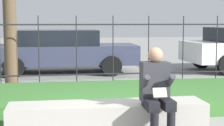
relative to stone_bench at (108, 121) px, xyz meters
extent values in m
cube|color=#ADA89E|center=(0.00, 0.00, 0.03)|extent=(2.80, 0.60, 0.46)
cube|color=black|center=(0.51, -0.43, 0.32)|extent=(0.15, 0.42, 0.13)
cylinder|color=black|center=(0.73, -0.64, 0.07)|extent=(0.11, 0.11, 0.37)
cube|color=black|center=(0.73, -0.43, 0.32)|extent=(0.15, 0.42, 0.13)
cube|color=#333338|center=(0.62, -0.22, 0.59)|extent=(0.38, 0.24, 0.54)
sphere|color=tan|center=(0.62, -0.24, 0.95)|extent=(0.21, 0.21, 0.21)
cylinder|color=#333338|center=(0.45, -0.38, 0.61)|extent=(0.08, 0.29, 0.24)
cylinder|color=#333338|center=(0.79, -0.38, 0.61)|extent=(0.08, 0.29, 0.24)
cube|color=beige|center=(0.62, -0.48, 0.48)|extent=(0.18, 0.09, 0.13)
cube|color=#3D7533|center=(0.20, 1.87, -0.06)|extent=(10.72, 2.34, 0.29)
cylinder|color=#232326|center=(0.20, 3.65, 0.14)|extent=(8.72, 0.03, 0.03)
cylinder|color=#232326|center=(0.20, 3.65, 1.32)|extent=(8.72, 0.03, 0.03)
cylinder|color=#232326|center=(-1.98, 3.65, 0.66)|extent=(0.02, 0.02, 1.74)
cylinder|color=#232326|center=(-1.10, 3.65, 0.66)|extent=(0.02, 0.02, 1.74)
cylinder|color=#232326|center=(-0.23, 3.65, 0.66)|extent=(0.02, 0.02, 1.74)
cylinder|color=#232326|center=(0.64, 3.65, 0.66)|extent=(0.02, 0.02, 1.74)
cylinder|color=#232326|center=(1.51, 3.65, 0.66)|extent=(0.02, 0.02, 1.74)
cylinder|color=#232326|center=(2.38, 3.65, 0.66)|extent=(0.02, 0.02, 1.74)
cylinder|color=#232326|center=(3.26, 3.65, 0.66)|extent=(0.02, 0.02, 1.74)
cylinder|color=black|center=(4.21, 6.95, 0.12)|extent=(0.65, 0.24, 0.64)
cube|color=#383D56|center=(-0.48, 6.45, 0.38)|extent=(4.53, 1.82, 0.57)
cube|color=black|center=(-0.66, 6.45, 0.90)|extent=(2.50, 1.57, 0.46)
cylinder|color=black|center=(0.90, 5.57, 0.09)|extent=(0.60, 0.21, 0.60)
cylinder|color=black|center=(0.93, 7.26, 0.09)|extent=(0.60, 0.21, 0.60)
cylinder|color=black|center=(-1.89, 5.63, 0.09)|extent=(0.60, 0.21, 0.60)
cylinder|color=black|center=(-1.85, 7.32, 0.09)|extent=(0.60, 0.21, 0.60)
cylinder|color=brown|center=(-1.79, 4.15, 1.36)|extent=(0.32, 0.32, 3.14)
camera|label=1|loc=(-0.73, -5.15, 1.42)|focal=60.00mm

